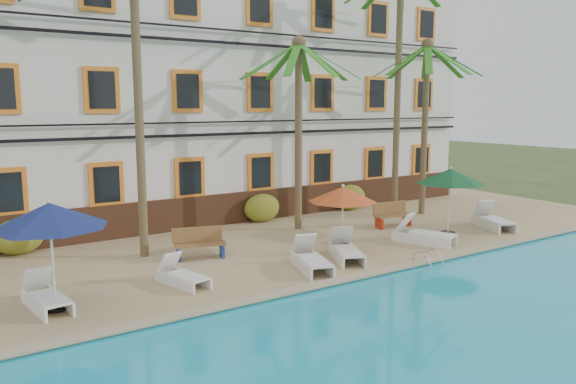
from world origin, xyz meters
TOP-DOWN VIEW (x-y plane):
  - ground at (0.00, 0.00)m, footprint 100.00×100.00m
  - pool_deck at (0.00, 5.00)m, footprint 30.00×12.00m
  - pool_coping at (0.00, -0.90)m, footprint 30.00×0.35m
  - hotel_building at (0.00, 9.98)m, footprint 25.40×6.44m
  - palm_b at (-4.21, 4.28)m, footprint 4.33×4.33m
  - palm_c at (1.82, 4.82)m, footprint 4.33×4.33m
  - palm_d at (6.39, 4.52)m, footprint 4.33×4.33m
  - palm_e at (7.76, 4.29)m, footprint 4.33×4.33m
  - shrub_left at (-7.35, 6.60)m, footprint 1.50×0.90m
  - shrub_mid at (1.34, 6.60)m, footprint 1.50×0.90m
  - shrub_right at (5.80, 6.60)m, footprint 1.50×0.90m
  - umbrella_blue at (-7.41, 1.06)m, footprint 2.50×2.50m
  - umbrella_red at (1.02, 1.28)m, footprint 2.13×2.13m
  - umbrella_green at (5.76, 1.17)m, footprint 2.39×2.39m
  - lounger_a at (-7.57, 1.25)m, footprint 0.85×1.86m
  - lounger_b at (-4.36, 1.11)m, footprint 0.94×1.73m
  - lounger_c at (-0.84, 0.36)m, footprint 1.25×2.06m
  - lounger_d at (0.61, 0.59)m, footprint 1.46×2.04m
  - lounger_e at (4.01, 0.74)m, footprint 1.41×2.14m
  - lounger_f at (7.86, 0.88)m, footprint 1.50×2.19m
  - bench_left at (-2.90, 3.15)m, footprint 1.57×0.86m
  - bench_right at (4.95, 3.14)m, footprint 1.54×0.62m
  - pool_ladder at (2.34, -1.00)m, footprint 0.54×0.74m

SIDE VIEW (x-z plane):
  - ground at x=0.00m, z-range 0.00..0.00m
  - pool_deck at x=0.00m, z-range 0.00..0.25m
  - pool_ladder at x=2.34m, z-range -0.12..0.62m
  - pool_coping at x=0.00m, z-range 0.25..0.31m
  - lounger_b at x=-4.36m, z-range 0.11..0.89m
  - lounger_a at x=-7.57m, z-range 0.10..0.95m
  - lounger_d at x=0.61m, z-range 0.09..1.00m
  - lounger_c at x=-0.84m, z-range 0.09..1.01m
  - lounger_e at x=4.01m, z-range 0.08..1.03m
  - lounger_f at x=7.86m, z-range 0.08..1.05m
  - bench_left at x=-2.90m, z-range 0.26..1.18m
  - bench_right at x=4.95m, z-range 0.26..1.18m
  - shrub_left at x=-7.35m, z-range 0.25..1.35m
  - shrub_mid at x=1.34m, z-range 0.25..1.35m
  - shrub_right at x=5.80m, z-range 0.25..1.35m
  - umbrella_red at x=1.02m, z-range 1.00..3.14m
  - umbrella_green at x=5.76m, z-range 1.09..3.49m
  - umbrella_blue at x=-7.41m, z-range 1.13..3.63m
  - palm_c at x=1.82m, z-range 1.30..8.23m
  - palm_e at x=7.76m, z-range 1.32..8.47m
  - hotel_building at x=0.00m, z-range 0.26..10.49m
  - palm_b at x=-4.21m, z-range 1.49..11.11m
  - palm_d at x=6.39m, z-range 1.51..11.50m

